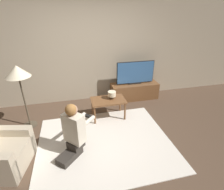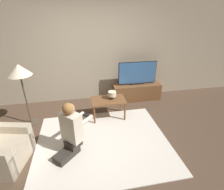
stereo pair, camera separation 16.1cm
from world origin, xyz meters
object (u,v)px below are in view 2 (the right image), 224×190
at_px(coffee_table, 108,102).
at_px(table_lamp, 112,94).
at_px(person_kneeling, 71,130).
at_px(tv, 137,73).
at_px(floor_lamp, 20,73).

bearing_deg(coffee_table, table_lamp, 21.23).
xyz_separation_m(coffee_table, person_kneeling, (-0.79, -0.97, 0.07)).
bearing_deg(table_lamp, tv, 42.10).
height_order(coffee_table, person_kneeling, person_kneeling).
relative_size(coffee_table, table_lamp, 4.21).
height_order(coffee_table, table_lamp, table_lamp).
bearing_deg(coffee_table, tv, 40.38).
relative_size(floor_lamp, table_lamp, 7.46).
height_order(floor_lamp, person_kneeling, floor_lamp).
distance_m(tv, person_kneeling, 2.46).
bearing_deg(floor_lamp, tv, 14.98).
bearing_deg(tv, floor_lamp, -165.02).
xyz_separation_m(tv, floor_lamp, (-2.63, -0.70, 0.41)).
xyz_separation_m(tv, person_kneeling, (-1.71, -1.75, -0.28)).
height_order(tv, floor_lamp, floor_lamp).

